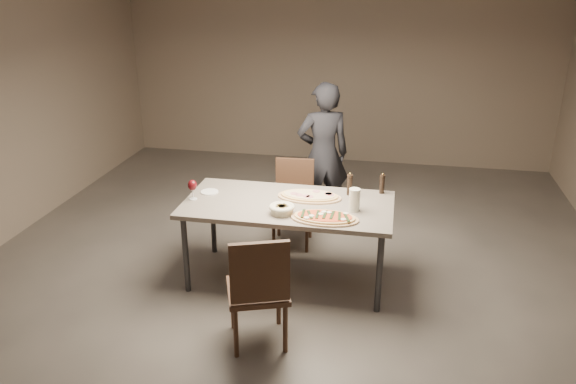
% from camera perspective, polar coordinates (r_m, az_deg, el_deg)
% --- Properties ---
extents(room, '(7.00, 7.00, 7.00)m').
position_cam_1_polar(room, '(4.63, -0.00, 6.33)').
color(room, '#5C554F').
rests_on(room, ground).
extents(dining_table, '(1.80, 0.90, 0.75)m').
position_cam_1_polar(dining_table, '(4.86, -0.00, -1.72)').
color(dining_table, gray).
rests_on(dining_table, ground).
extents(zucchini_pizza, '(0.55, 0.31, 0.05)m').
position_cam_1_polar(zucchini_pizza, '(4.53, 3.75, -2.59)').
color(zucchini_pizza, tan).
rests_on(zucchini_pizza, dining_table).
extents(ham_pizza, '(0.57, 0.31, 0.04)m').
position_cam_1_polar(ham_pizza, '(4.94, 2.20, -0.41)').
color(ham_pizza, tan).
rests_on(ham_pizza, dining_table).
extents(bread_basket, '(0.21, 0.21, 0.08)m').
position_cam_1_polar(bread_basket, '(4.61, -0.62, -1.69)').
color(bread_basket, beige).
rests_on(bread_basket, dining_table).
extents(oil_dish, '(0.13, 0.13, 0.01)m').
position_cam_1_polar(oil_dish, '(4.97, 3.93, -0.42)').
color(oil_dish, white).
rests_on(oil_dish, dining_table).
extents(pepper_mill_left, '(0.05, 0.05, 0.21)m').
position_cam_1_polar(pepper_mill_left, '(5.01, 6.28, 0.77)').
color(pepper_mill_left, black).
rests_on(pepper_mill_left, dining_table).
extents(pepper_mill_right, '(0.05, 0.05, 0.19)m').
position_cam_1_polar(pepper_mill_right, '(5.08, 9.54, 0.83)').
color(pepper_mill_right, black).
rests_on(pepper_mill_right, dining_table).
extents(carafe, '(0.09, 0.09, 0.19)m').
position_cam_1_polar(carafe, '(4.68, 6.76, -0.80)').
color(carafe, silver).
rests_on(carafe, dining_table).
extents(wine_glass, '(0.08, 0.08, 0.18)m').
position_cam_1_polar(wine_glass, '(4.94, -9.68, 0.62)').
color(wine_glass, silver).
rests_on(wine_glass, dining_table).
extents(side_plate, '(0.16, 0.16, 0.01)m').
position_cam_1_polar(side_plate, '(5.11, -7.97, 0.01)').
color(side_plate, white).
rests_on(side_plate, dining_table).
extents(chair_near, '(0.56, 0.56, 0.92)m').
position_cam_1_polar(chair_near, '(4.07, -3.01, -9.54)').
color(chair_near, '#40281A').
rests_on(chair_near, ground).
extents(chair_far, '(0.43, 0.43, 0.86)m').
position_cam_1_polar(chair_far, '(5.66, 0.56, -0.53)').
color(chair_far, '#40281A').
rests_on(chair_far, ground).
extents(diner, '(0.67, 0.56, 1.56)m').
position_cam_1_polar(diner, '(6.01, 3.58, 3.82)').
color(diner, black).
rests_on(diner, ground).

